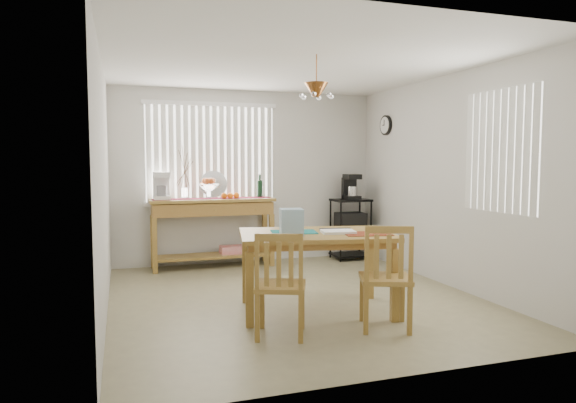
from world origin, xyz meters
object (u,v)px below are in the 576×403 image
object	(u,v)px
dining_table	(316,242)
chair_right	(386,278)
sideboard	(213,216)
cart_items	(351,188)
wire_cart	(350,223)
chair_left	(280,285)

from	to	relation	value
dining_table	chair_right	size ratio (longest dim) A/B	1.72
sideboard	cart_items	bearing A→B (deg)	-1.06
wire_cart	chair_left	size ratio (longest dim) A/B	1.01
cart_items	chair_left	distance (m)	3.83
wire_cart	cart_items	size ratio (longest dim) A/B	2.43
wire_cart	chair_right	world-z (taller)	chair_right
dining_table	chair_right	distance (m)	0.87
wire_cart	chair_right	bearing A→B (deg)	-109.57
dining_table	sideboard	bearing A→B (deg)	103.58
sideboard	wire_cart	xyz separation A→B (m)	(2.16, -0.05, -0.18)
cart_items	chair_left	xyz separation A→B (m)	(-2.12, -3.11, -0.67)
cart_items	chair_right	distance (m)	3.48
sideboard	chair_left	size ratio (longest dim) A/B	1.90
cart_items	wire_cart	bearing A→B (deg)	-90.00
wire_cart	chair_left	xyz separation A→B (m)	(-2.12, -3.10, -0.11)
dining_table	wire_cart	bearing A→B (deg)	58.05
dining_table	chair_right	world-z (taller)	chair_right
wire_cart	cart_items	world-z (taller)	cart_items
chair_left	cart_items	bearing A→B (deg)	55.77
chair_right	chair_left	bearing A→B (deg)	173.95
chair_left	chair_right	world-z (taller)	chair_right
sideboard	chair_right	xyz separation A→B (m)	(1.02, -3.26, -0.27)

